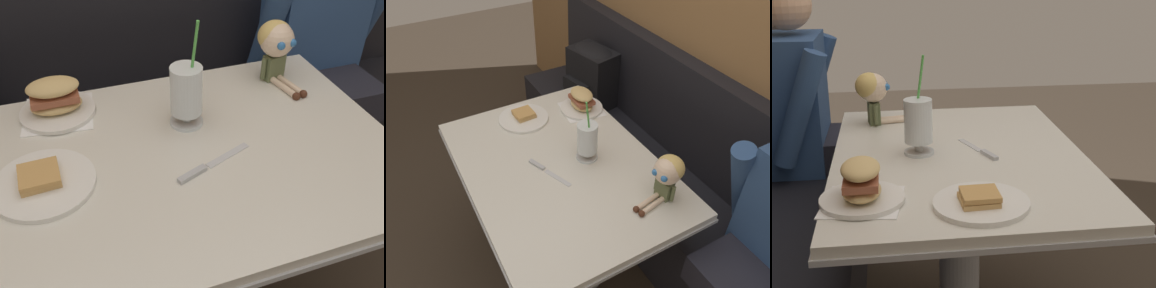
# 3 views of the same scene
# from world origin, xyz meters

# --- Properties ---
(booth_bench) EXTENTS (2.60, 0.48, 1.00)m
(booth_bench) POSITION_xyz_m (0.00, 0.81, 0.33)
(booth_bench) COLOR black
(booth_bench) RESTS_ON ground
(diner_table) EXTENTS (1.11, 0.81, 0.74)m
(diner_table) POSITION_xyz_m (0.00, 0.18, 0.54)
(diner_table) COLOR silver
(diner_table) RESTS_ON ground
(toast_plate) EXTENTS (0.25, 0.25, 0.04)m
(toast_plate) POSITION_xyz_m (-0.39, 0.17, 0.75)
(toast_plate) COLOR white
(toast_plate) RESTS_ON diner_table
(milkshake_glass) EXTENTS (0.10, 0.10, 0.32)m
(milkshake_glass) POSITION_xyz_m (0.02, 0.31, 0.84)
(milkshake_glass) COLOR silver
(milkshake_glass) RESTS_ON diner_table
(sandwich_plate) EXTENTS (0.22, 0.22, 0.12)m
(sandwich_plate) POSITION_xyz_m (-0.33, 0.47, 0.79)
(sandwich_plate) COLOR white
(sandwich_plate) RESTS_ON diner_table
(butter_knife) EXTENTS (0.23, 0.10, 0.01)m
(butter_knife) POSITION_xyz_m (-0.01, 0.10, 0.74)
(butter_knife) COLOR silver
(butter_knife) RESTS_ON diner_table
(seated_doll) EXTENTS (0.13, 0.23, 0.20)m
(seated_doll) POSITION_xyz_m (0.37, 0.46, 0.87)
(seated_doll) COLOR #5B6642
(seated_doll) RESTS_ON diner_table
(diner_patron) EXTENTS (0.55, 0.48, 0.81)m
(diner_patron) POSITION_xyz_m (0.74, 0.76, 0.74)
(diner_patron) COLOR #2D4C7F
(diner_patron) RESTS_ON booth_bench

